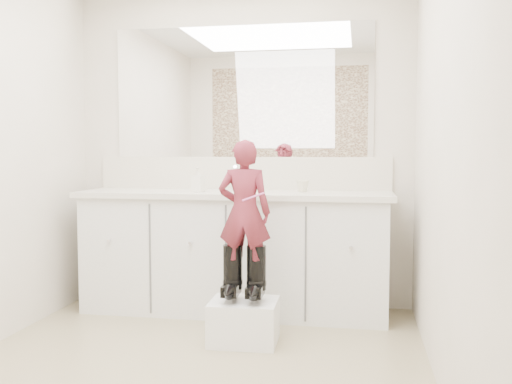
# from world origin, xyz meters

# --- Properties ---
(floor) EXTENTS (3.00, 3.00, 0.00)m
(floor) POSITION_xyz_m (0.00, 0.00, 0.00)
(floor) COLOR #91805F
(floor) RESTS_ON ground
(wall_back) EXTENTS (2.60, 0.00, 2.60)m
(wall_back) POSITION_xyz_m (0.00, 1.50, 1.20)
(wall_back) COLOR beige
(wall_back) RESTS_ON floor
(wall_front) EXTENTS (2.60, 0.00, 2.60)m
(wall_front) POSITION_xyz_m (0.00, -1.50, 1.20)
(wall_front) COLOR beige
(wall_front) RESTS_ON floor
(wall_right) EXTENTS (0.00, 3.00, 3.00)m
(wall_right) POSITION_xyz_m (1.30, 0.00, 1.20)
(wall_right) COLOR beige
(wall_right) RESTS_ON floor
(vanity_cabinet) EXTENTS (2.20, 0.55, 0.85)m
(vanity_cabinet) POSITION_xyz_m (0.00, 1.23, 0.42)
(vanity_cabinet) COLOR silver
(vanity_cabinet) RESTS_ON floor
(countertop) EXTENTS (2.28, 0.58, 0.04)m
(countertop) POSITION_xyz_m (0.00, 1.21, 0.87)
(countertop) COLOR beige
(countertop) RESTS_ON vanity_cabinet
(backsplash) EXTENTS (2.28, 0.03, 0.25)m
(backsplash) POSITION_xyz_m (0.00, 1.49, 1.02)
(backsplash) COLOR beige
(backsplash) RESTS_ON countertop
(mirror) EXTENTS (2.00, 0.02, 1.00)m
(mirror) POSITION_xyz_m (0.00, 1.49, 1.64)
(mirror) COLOR white
(mirror) RESTS_ON wall_back
(faucet) EXTENTS (0.08, 0.08, 0.10)m
(faucet) POSITION_xyz_m (0.00, 1.38, 0.94)
(faucet) COLOR silver
(faucet) RESTS_ON countertop
(cup) EXTENTS (0.11, 0.11, 0.09)m
(cup) POSITION_xyz_m (0.49, 1.28, 0.93)
(cup) COLOR beige
(cup) RESTS_ON countertop
(soap_bottle) EXTENTS (0.09, 0.10, 0.18)m
(soap_bottle) POSITION_xyz_m (-0.26, 1.16, 0.98)
(soap_bottle) COLOR silver
(soap_bottle) RESTS_ON countertop
(step_stool) EXTENTS (0.42, 0.35, 0.26)m
(step_stool) POSITION_xyz_m (0.20, 0.56, 0.13)
(step_stool) COLOR white
(step_stool) RESTS_ON floor
(boot_left) EXTENTS (0.13, 0.23, 0.34)m
(boot_left) POSITION_xyz_m (0.13, 0.58, 0.43)
(boot_left) COLOR black
(boot_left) RESTS_ON step_stool
(boot_right) EXTENTS (0.13, 0.23, 0.34)m
(boot_right) POSITION_xyz_m (0.28, 0.58, 0.43)
(boot_right) COLOR black
(boot_right) RESTS_ON step_stool
(toddler) EXTENTS (0.33, 0.22, 0.89)m
(toddler) POSITION_xyz_m (0.20, 0.58, 0.81)
(toddler) COLOR #B4374B
(toddler) RESTS_ON step_stool
(toothbrush) EXTENTS (0.14, 0.02, 0.06)m
(toothbrush) POSITION_xyz_m (0.27, 0.50, 0.91)
(toothbrush) COLOR #E358A6
(toothbrush) RESTS_ON toddler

